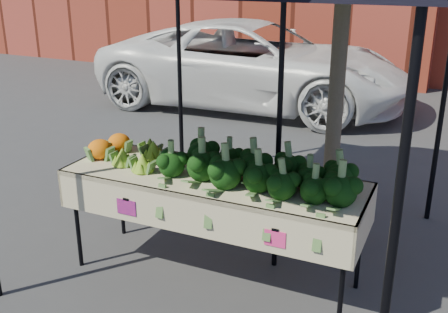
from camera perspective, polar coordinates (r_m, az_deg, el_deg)
ground at (r=4.51m, az=-3.51°, el=-13.15°), size 90.00×90.00×0.00m
table at (r=4.34m, az=-1.16°, el=-7.67°), size 2.42×0.86×0.90m
canopy at (r=4.39m, az=2.05°, el=5.54°), size 3.16×3.16×2.74m
broccoli_heap at (r=3.98m, az=3.58°, el=-0.93°), size 1.57×0.60×0.29m
romanesco_cluster at (r=4.46m, az=-8.66°, el=0.75°), size 0.45×0.59×0.22m
cauliflower_pair at (r=4.69m, az=-12.20°, el=1.36°), size 0.25×0.45×0.20m
street_tree at (r=4.63m, az=12.48°, el=13.49°), size 2.01×2.01×3.95m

